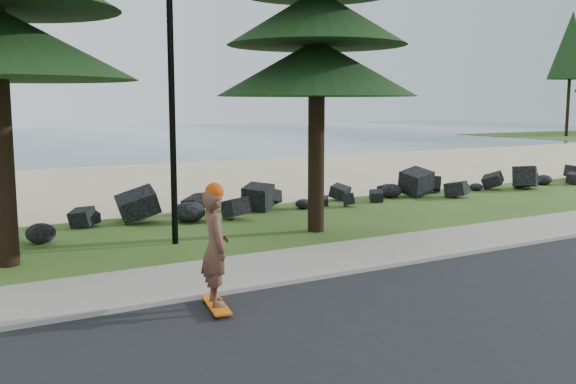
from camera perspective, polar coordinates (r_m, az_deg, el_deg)
name	(u,v)px	position (r m, az deg, el deg)	size (l,w,h in m)	color
ground	(238,276)	(11.81, -4.50, -7.49)	(160.00, 160.00, 0.00)	#294B17
road	(399,361)	(8.21, 9.84, -14.56)	(160.00, 7.00, 0.02)	black
kerb	(261,286)	(11.02, -2.43, -8.33)	(160.00, 0.20, 0.10)	#A49B93
sidewalk	(233,272)	(11.97, -4.92, -7.08)	(160.00, 2.00, 0.08)	#9F9585
beach_sand	(69,187)	(25.44, -18.93, 0.41)	(160.00, 15.00, 0.01)	tan
seawall_boulders	(142,226)	(16.90, -12.84, -2.97)	(60.00, 2.40, 1.10)	black
lamp_post	(171,56)	(14.37, -10.38, 11.78)	(0.25, 0.14, 8.14)	black
skateboarder	(215,248)	(9.69, -6.48, -4.96)	(0.54, 1.08, 1.95)	orange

